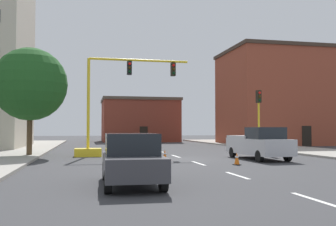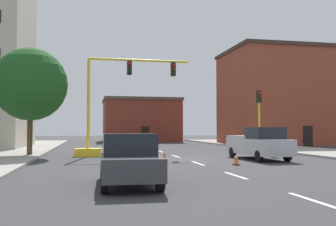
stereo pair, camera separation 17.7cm
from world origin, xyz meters
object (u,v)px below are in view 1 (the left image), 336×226
(traffic_light_pole_right, at_px, (259,107))
(tree_left_near, at_px, (30,84))
(traffic_cone_roadside_b, at_px, (237,159))
(traffic_cone_roadside_c, at_px, (132,152))
(pickup_truck_silver, at_px, (259,144))
(sedan_dark_gray_near_left, at_px, (131,159))
(traffic_cone_roadside_a, at_px, (165,155))
(traffic_signal_gantry, at_px, (102,125))

(traffic_light_pole_right, height_order, tree_left_near, tree_left_near)
(traffic_cone_roadside_b, distance_m, traffic_cone_roadside_c, 8.22)
(pickup_truck_silver, xyz_separation_m, sedan_dark_gray_near_left, (-8.92, -9.02, -0.09))
(traffic_light_pole_right, relative_size, sedan_dark_gray_near_left, 1.06)
(tree_left_near, bearing_deg, traffic_cone_roadside_a, -30.43)
(traffic_cone_roadside_a, height_order, traffic_cone_roadside_b, traffic_cone_roadside_b)
(traffic_signal_gantry, bearing_deg, traffic_cone_roadside_c, -30.02)
(pickup_truck_silver, relative_size, traffic_cone_roadside_b, 8.24)
(tree_left_near, bearing_deg, traffic_cone_roadside_c, -13.67)
(traffic_signal_gantry, bearing_deg, sedan_dark_gray_near_left, -88.13)
(traffic_cone_roadside_b, bearing_deg, traffic_light_pole_right, 57.47)
(traffic_signal_gantry, relative_size, traffic_cone_roadside_b, 11.92)
(traffic_light_pole_right, xyz_separation_m, traffic_cone_roadside_a, (-8.14, -4.37, -3.20))
(tree_left_near, xyz_separation_m, traffic_cone_roadside_a, (8.36, -4.91, -4.59))
(traffic_cone_roadside_a, bearing_deg, tree_left_near, 149.57)
(traffic_signal_gantry, relative_size, tree_left_near, 1.07)
(traffic_light_pole_right, bearing_deg, tree_left_near, 178.14)
(traffic_cone_roadside_c, bearing_deg, sedan_dark_gray_near_left, -96.60)
(pickup_truck_silver, height_order, traffic_cone_roadside_b, pickup_truck_silver)
(sedan_dark_gray_near_left, xyz_separation_m, traffic_cone_roadside_c, (1.46, 12.65, -0.54))
(traffic_light_pole_right, bearing_deg, pickup_truck_silver, -115.69)
(sedan_dark_gray_near_left, distance_m, traffic_cone_roadside_b, 8.63)
(traffic_signal_gantry, height_order, pickup_truck_silver, traffic_signal_gantry)
(traffic_signal_gantry, distance_m, pickup_truck_silver, 10.57)
(traffic_cone_roadside_b, height_order, traffic_cone_roadside_c, traffic_cone_roadside_c)
(traffic_cone_roadside_a, xyz_separation_m, traffic_cone_roadside_c, (-1.60, 3.27, 0.02))
(traffic_light_pole_right, xyz_separation_m, traffic_cone_roadside_b, (-4.98, -7.81, -3.20))
(tree_left_near, relative_size, traffic_cone_roadside_a, 11.21)
(traffic_signal_gantry, height_order, traffic_light_pole_right, traffic_signal_gantry)
(tree_left_near, distance_m, traffic_cone_roadside_c, 8.32)
(pickup_truck_silver, bearing_deg, traffic_cone_roadside_c, 154.03)
(sedan_dark_gray_near_left, relative_size, traffic_cone_roadside_b, 6.83)
(pickup_truck_silver, relative_size, sedan_dark_gray_near_left, 1.21)
(traffic_signal_gantry, relative_size, traffic_cone_roadside_a, 11.99)
(traffic_cone_roadside_c, bearing_deg, pickup_truck_silver, -25.97)
(traffic_signal_gantry, distance_m, traffic_cone_roadside_b, 10.43)
(traffic_signal_gantry, height_order, sedan_dark_gray_near_left, traffic_signal_gantry)
(tree_left_near, distance_m, pickup_truck_silver, 15.67)
(traffic_cone_roadside_a, distance_m, traffic_cone_roadside_c, 3.64)
(traffic_cone_roadside_c, bearing_deg, traffic_signal_gantry, 149.98)
(pickup_truck_silver, bearing_deg, tree_left_near, 159.63)
(traffic_signal_gantry, distance_m, sedan_dark_gray_near_left, 13.82)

